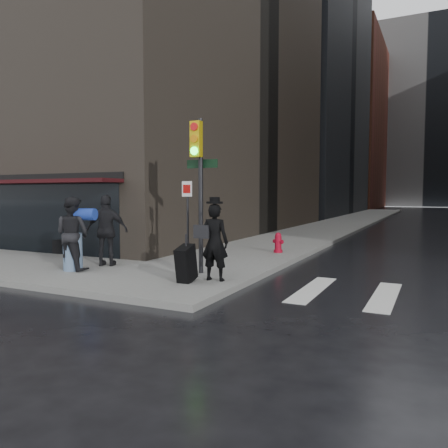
{
  "coord_description": "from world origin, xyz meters",
  "views": [
    {
      "loc": [
        6.06,
        -8.99,
        2.25
      ],
      "look_at": [
        0.14,
        3.16,
        1.3
      ],
      "focal_mm": 35.0,
      "sensor_mm": 36.0,
      "label": 1
    }
  ],
  "objects_px": {
    "traffic_light": "(198,174)",
    "man_greycoat": "(107,230)",
    "man_jeans": "(72,234)",
    "man_overcoat": "(209,245)",
    "fire_hydrant": "(278,244)"
  },
  "relations": [
    {
      "from": "man_overcoat",
      "to": "man_greycoat",
      "type": "xyz_separation_m",
      "value": [
        -3.69,
        0.65,
        0.17
      ]
    },
    {
      "from": "man_jeans",
      "to": "traffic_light",
      "type": "height_order",
      "value": "traffic_light"
    },
    {
      "from": "man_overcoat",
      "to": "traffic_light",
      "type": "height_order",
      "value": "traffic_light"
    },
    {
      "from": "man_jeans",
      "to": "fire_hydrant",
      "type": "bearing_deg",
      "value": -126.52
    },
    {
      "from": "man_jeans",
      "to": "man_greycoat",
      "type": "height_order",
      "value": "man_greycoat"
    },
    {
      "from": "man_overcoat",
      "to": "man_jeans",
      "type": "height_order",
      "value": "man_overcoat"
    },
    {
      "from": "man_jeans",
      "to": "traffic_light",
      "type": "bearing_deg",
      "value": -164.68
    },
    {
      "from": "traffic_light",
      "to": "man_greycoat",
      "type": "bearing_deg",
      "value": -177.1
    },
    {
      "from": "man_overcoat",
      "to": "man_jeans",
      "type": "relative_size",
      "value": 1.02
    },
    {
      "from": "traffic_light",
      "to": "fire_hydrant",
      "type": "relative_size",
      "value": 5.62
    },
    {
      "from": "man_overcoat",
      "to": "fire_hydrant",
      "type": "bearing_deg",
      "value": -93.88
    },
    {
      "from": "man_jeans",
      "to": "fire_hydrant",
      "type": "height_order",
      "value": "man_jeans"
    },
    {
      "from": "man_jeans",
      "to": "man_greycoat",
      "type": "distance_m",
      "value": 1.06
    },
    {
      "from": "man_jeans",
      "to": "traffic_light",
      "type": "xyz_separation_m",
      "value": [
        3.29,
        1.11,
        1.6
      ]
    },
    {
      "from": "man_greycoat",
      "to": "fire_hydrant",
      "type": "relative_size",
      "value": 2.87
    }
  ]
}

